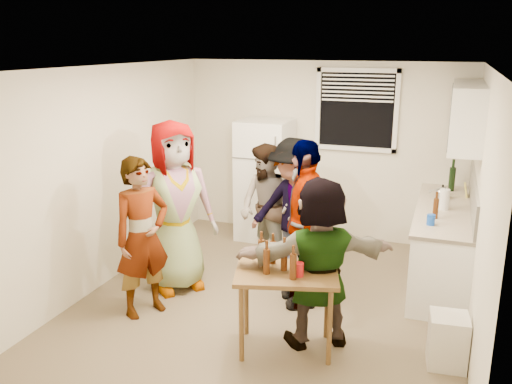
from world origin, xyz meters
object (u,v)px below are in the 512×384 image
at_px(guest_orange, 317,342).
at_px(kettle, 442,199).
at_px(trash_bin, 448,339).
at_px(guest_back_right, 292,277).
at_px(wine_bottle, 451,191).
at_px(beer_bottle_table, 273,263).
at_px(refrigerator, 265,180).
at_px(guest_grey, 178,286).
at_px(guest_stripe, 147,311).
at_px(blue_cup, 430,225).
at_px(guest_back_left, 266,267).
at_px(serving_table, 285,348).
at_px(guest_black, 302,301).
at_px(beer_bottle_counter, 435,218).
at_px(red_cup, 298,276).

bearing_deg(guest_orange, kettle, -142.50).
xyz_separation_m(trash_bin, guest_back_right, (-1.78, 1.32, -0.25)).
relative_size(wine_bottle, beer_bottle_table, 1.43).
height_order(refrigerator, guest_grey, refrigerator).
relative_size(beer_bottle_table, guest_orange, 0.13).
height_order(kettle, guest_grey, kettle).
xyz_separation_m(refrigerator, guest_back_right, (0.78, -1.24, -0.85)).
bearing_deg(guest_stripe, blue_cup, -36.98).
relative_size(beer_bottle_table, guest_back_left, 0.14).
bearing_deg(guest_back_left, guest_back_right, 7.53).
bearing_deg(guest_orange, blue_cup, -156.66).
relative_size(refrigerator, guest_stripe, 1.02).
height_order(guest_grey, guest_stripe, guest_grey).
xyz_separation_m(wine_bottle, serving_table, (-1.34, -2.87, -0.90)).
relative_size(trash_bin, serving_table, 0.52).
height_order(guest_back_right, guest_black, guest_back_right).
relative_size(kettle, beer_bottle_counter, 1.02).
relative_size(serving_table, guest_black, 0.51).
bearing_deg(guest_grey, guest_stripe, -140.37).
xyz_separation_m(beer_bottle_table, guest_orange, (0.42, 0.07, -0.77)).
height_order(wine_bottle, guest_back_right, wine_bottle).
height_order(beer_bottle_table, red_cup, beer_bottle_table).
bearing_deg(guest_back_right, trash_bin, -24.14).
height_order(refrigerator, trash_bin, refrigerator).
xyz_separation_m(beer_bottle_counter, serving_table, (-1.19, -1.62, -0.90)).
distance_m(red_cup, guest_orange, 0.82).
distance_m(guest_grey, guest_back_right, 1.38).
xyz_separation_m(blue_cup, red_cup, (-1.03, -1.42, -0.13)).
bearing_deg(beer_bottle_counter, guest_black, -153.12).
distance_m(guest_stripe, guest_black, 1.68).
xyz_separation_m(beer_bottle_table, guest_black, (0.08, 0.83, -0.77)).
xyz_separation_m(beer_bottle_counter, guest_orange, (-0.94, -1.41, -0.90)).
bearing_deg(beer_bottle_table, guest_back_right, 98.21).
bearing_deg(red_cup, serving_table, 157.78).
bearing_deg(refrigerator, red_cup, -65.67).
height_order(kettle, beer_bottle_table, kettle).
bearing_deg(guest_back_left, refrigerator, 141.44).
distance_m(beer_bottle_counter, guest_back_right, 1.81).
xyz_separation_m(kettle, wine_bottle, (0.10, 0.42, 0.00)).
bearing_deg(guest_back_right, serving_table, -63.79).
relative_size(red_cup, guest_back_right, 0.07).
relative_size(serving_table, beer_bottle_table, 4.23).
height_order(kettle, guest_back_right, kettle).
distance_m(wine_bottle, serving_table, 3.29).
height_order(red_cup, guest_stripe, red_cup).
relative_size(wine_bottle, guest_black, 0.17).
xyz_separation_m(guest_black, guest_orange, (0.35, -0.76, 0.00)).
bearing_deg(guest_back_left, red_cup, -31.76).
relative_size(guest_back_right, guest_orange, 1.05).
height_order(beer_bottle_table, guest_stripe, beer_bottle_table).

